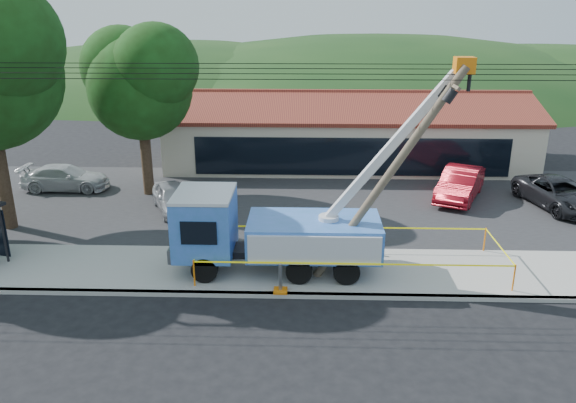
{
  "coord_description": "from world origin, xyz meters",
  "views": [
    {
      "loc": [
        1.34,
        -15.3,
        9.68
      ],
      "look_at": [
        0.7,
        5.0,
        2.53
      ],
      "focal_mm": 35.0,
      "sensor_mm": 36.0,
      "label": 1
    }
  ],
  "objects_px": {
    "car_white": "(67,191)",
    "car_dark": "(556,209)",
    "car_silver": "(174,212)",
    "utility_truck": "(271,230)",
    "leaning_pole": "(394,167)",
    "car_red": "(458,200)"
  },
  "relations": [
    {
      "from": "utility_truck",
      "to": "leaning_pole",
      "type": "xyz_separation_m",
      "value": [
        4.33,
        -0.48,
        2.6
      ]
    },
    {
      "from": "car_white",
      "to": "car_dark",
      "type": "xyz_separation_m",
      "value": [
        25.66,
        -2.05,
        0.0
      ]
    },
    {
      "from": "utility_truck",
      "to": "leaning_pole",
      "type": "relative_size",
      "value": 1.34
    },
    {
      "from": "car_red",
      "to": "car_white",
      "type": "distance_m",
      "value": 21.1
    },
    {
      "from": "leaning_pole",
      "to": "car_dark",
      "type": "bearing_deg",
      "value": 39.83
    },
    {
      "from": "car_white",
      "to": "leaning_pole",
      "type": "bearing_deg",
      "value": -122.52
    },
    {
      "from": "car_white",
      "to": "car_dark",
      "type": "bearing_deg",
      "value": -95.29
    },
    {
      "from": "utility_truck",
      "to": "car_dark",
      "type": "distance_m",
      "value": 15.85
    },
    {
      "from": "car_silver",
      "to": "car_red",
      "type": "relative_size",
      "value": 0.81
    },
    {
      "from": "car_white",
      "to": "car_dark",
      "type": "distance_m",
      "value": 25.74
    },
    {
      "from": "leaning_pole",
      "to": "car_red",
      "type": "xyz_separation_m",
      "value": [
        4.96,
        9.15,
        -4.36
      ]
    },
    {
      "from": "leaning_pole",
      "to": "car_silver",
      "type": "height_order",
      "value": "leaning_pole"
    },
    {
      "from": "utility_truck",
      "to": "car_dark",
      "type": "xyz_separation_m",
      "value": [
        13.87,
        7.46,
        -1.76
      ]
    },
    {
      "from": "utility_truck",
      "to": "car_silver",
      "type": "relative_size",
      "value": 2.63
    },
    {
      "from": "utility_truck",
      "to": "car_silver",
      "type": "distance_m",
      "value": 8.4
    },
    {
      "from": "car_red",
      "to": "car_dark",
      "type": "height_order",
      "value": "car_red"
    },
    {
      "from": "car_silver",
      "to": "car_dark",
      "type": "distance_m",
      "value": 19.07
    },
    {
      "from": "utility_truck",
      "to": "car_white",
      "type": "distance_m",
      "value": 15.25
    },
    {
      "from": "car_white",
      "to": "car_silver",
      "type": "bearing_deg",
      "value": -116.0
    },
    {
      "from": "utility_truck",
      "to": "car_dark",
      "type": "bearing_deg",
      "value": 28.29
    },
    {
      "from": "car_silver",
      "to": "car_white",
      "type": "relative_size",
      "value": 0.85
    },
    {
      "from": "car_silver",
      "to": "car_red",
      "type": "xyz_separation_m",
      "value": [
        14.46,
        2.28,
        0.0
      ]
    }
  ]
}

